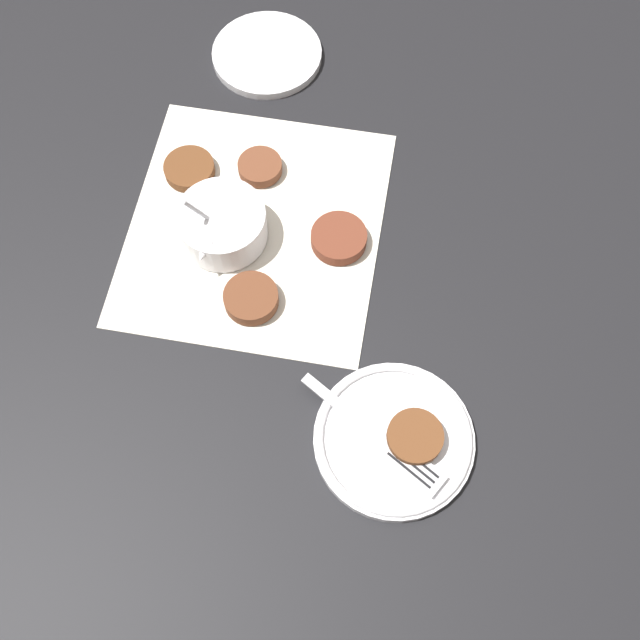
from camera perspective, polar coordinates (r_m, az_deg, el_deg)
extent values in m
plane|color=black|center=(0.94, -5.19, 5.73)|extent=(4.00, 4.00, 0.00)
cube|color=silver|center=(0.95, -4.93, 7.16)|extent=(0.39, 0.36, 0.00)
cylinder|color=silver|center=(0.93, -7.44, 7.25)|extent=(0.11, 0.11, 0.05)
cylinder|color=#B23D23|center=(0.93, -7.38, 6.98)|extent=(0.09, 0.09, 0.03)
cone|color=silver|center=(0.89, -8.84, 5.11)|extent=(0.02, 0.02, 0.02)
cylinder|color=silver|center=(0.90, -8.80, 7.85)|extent=(0.03, 0.04, 0.08)
cylinder|color=brown|center=(0.93, 1.45, 6.25)|extent=(0.07, 0.07, 0.02)
cylinder|color=brown|center=(0.99, -4.59, 11.55)|extent=(0.06, 0.06, 0.01)
cylinder|color=brown|center=(1.00, -9.93, 11.28)|extent=(0.07, 0.07, 0.01)
cylinder|color=brown|center=(0.89, -5.27, 1.66)|extent=(0.07, 0.07, 0.02)
cylinder|color=silver|center=(0.83, 5.64, -9.08)|extent=(0.18, 0.18, 0.01)
torus|color=silver|center=(0.83, 5.69, -8.92)|extent=(0.17, 0.17, 0.01)
cylinder|color=brown|center=(0.82, 7.25, -8.82)|extent=(0.06, 0.06, 0.01)
cube|color=silver|center=(0.83, 1.89, -6.87)|extent=(0.05, 0.11, 0.00)
cube|color=silver|center=(0.82, 7.08, -10.96)|extent=(0.05, 0.08, 0.00)
cube|color=black|center=(0.81, 6.79, -11.30)|extent=(0.02, 0.05, 0.00)
cube|color=black|center=(0.81, 7.10, -10.92)|extent=(0.02, 0.05, 0.00)
cube|color=black|center=(0.81, 7.42, -10.54)|extent=(0.02, 0.05, 0.00)
cylinder|color=silver|center=(1.12, -4.06, 19.53)|extent=(0.15, 0.15, 0.01)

